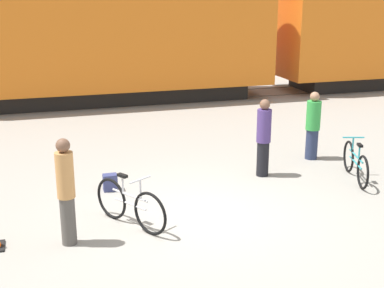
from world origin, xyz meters
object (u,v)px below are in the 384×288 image
at_px(bicycle_teal, 355,163).
at_px(bicycle_silver, 130,205).
at_px(person_in_tan, 66,191).
at_px(backpack, 110,182).
at_px(freight_train, 113,15).
at_px(person_in_purple, 264,137).
at_px(person_in_green, 313,126).

distance_m(bicycle_teal, bicycle_silver, 5.07).
xyz_separation_m(person_in_tan, backpack, (0.96, 2.13, -0.73)).
bearing_deg(bicycle_silver, person_in_tan, -160.95).
height_order(bicycle_teal, backpack, bicycle_teal).
bearing_deg(bicycle_teal, freight_train, 110.83).
bearing_deg(person_in_tan, person_in_purple, -25.54).
bearing_deg(freight_train, backpack, -99.54).
relative_size(person_in_tan, person_in_purple, 1.04).
bearing_deg(freight_train, person_in_tan, -102.61).
bearing_deg(person_in_purple, person_in_tan, -48.82).
xyz_separation_m(bicycle_teal, person_in_green, (-0.18, 1.56, 0.44)).
bearing_deg(freight_train, person_in_green, -66.63).
distance_m(freight_train, person_in_purple, 9.18).
bearing_deg(bicycle_silver, bicycle_teal, 10.41).
relative_size(bicycle_teal, person_in_green, 1.04).
distance_m(bicycle_teal, person_in_purple, 2.01).
xyz_separation_m(person_in_green, backpack, (-4.90, -0.71, -0.64)).
height_order(bicycle_teal, bicycle_silver, bicycle_silver).
xyz_separation_m(bicycle_silver, person_in_tan, (-1.06, -0.36, 0.51)).
relative_size(person_in_tan, person_in_green, 1.08).
bearing_deg(person_in_green, bicycle_silver, -151.93).
distance_m(freight_train, bicycle_teal, 10.53).
distance_m(person_in_green, person_in_purple, 1.77).
relative_size(freight_train, bicycle_teal, 20.70).
bearing_deg(backpack, person_in_purple, -0.94).
distance_m(freight_train, person_in_green, 8.95).
height_order(freight_train, person_in_purple, freight_train).
distance_m(person_in_green, backpack, 4.99).
relative_size(bicycle_teal, backpack, 4.97).
relative_size(bicycle_silver, person_in_green, 0.92).
bearing_deg(bicycle_silver, backpack, 93.13).
xyz_separation_m(bicycle_silver, backpack, (-0.10, 1.77, -0.22)).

